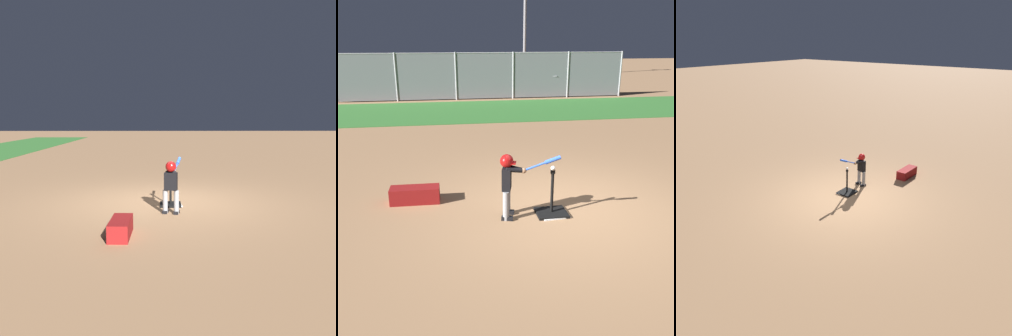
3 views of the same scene
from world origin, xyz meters
TOP-DOWN VIEW (x-y plane):
  - ground_plane at (0.00, 0.00)m, footprint 90.00×90.00m
  - home_plate at (-0.30, -0.21)m, footprint 0.48×0.48m
  - batting_tee at (-0.32, -0.20)m, footprint 0.50×0.45m
  - batter_child at (-1.02, -0.20)m, footprint 0.92×0.41m
  - baseball at (-0.32, -0.20)m, footprint 0.07×0.07m
  - equipment_bag at (-2.53, 0.65)m, footprint 0.85×0.34m

SIDE VIEW (x-z plane):
  - ground_plane at x=0.00m, z-range 0.00..0.00m
  - home_plate at x=-0.30m, z-range 0.00..0.02m
  - batting_tee at x=-0.32m, z-range -0.29..0.46m
  - equipment_bag at x=-2.53m, z-range 0.00..0.28m
  - batter_child at x=-1.02m, z-range 0.13..1.18m
  - baseball at x=-0.32m, z-range 0.75..0.82m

